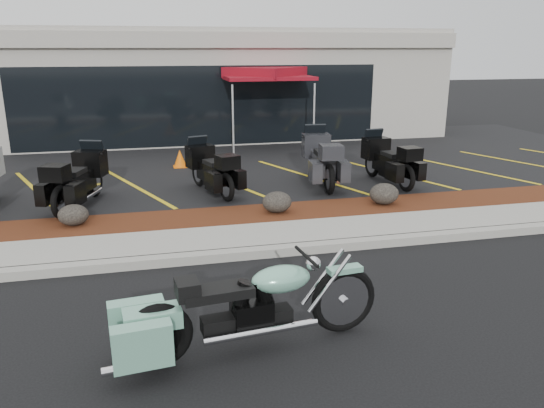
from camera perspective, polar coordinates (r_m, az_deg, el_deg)
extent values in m
plane|color=black|center=(8.16, 0.74, -7.91)|extent=(90.00, 90.00, 0.00)
cube|color=gray|center=(8.93, -0.66, -5.15)|extent=(24.00, 0.25, 0.15)
cube|color=gray|center=(9.57, -1.58, -3.64)|extent=(24.00, 1.20, 0.15)
cube|color=#39190C|center=(10.69, -2.89, -1.45)|extent=(24.00, 1.20, 0.16)
cube|color=black|center=(15.86, -6.45, 4.41)|extent=(26.00, 9.60, 0.15)
cube|color=#9F9C90|center=(21.82, -8.70, 12.73)|extent=(18.00, 8.00, 4.00)
cube|color=black|center=(17.91, -7.53, 10.38)|extent=(12.00, 0.06, 2.60)
cube|color=#9F9C90|center=(17.79, -7.78, 17.11)|extent=(18.00, 0.30, 0.50)
ellipsoid|color=black|center=(10.59, -20.59, -1.11)|extent=(0.56, 0.47, 0.40)
ellipsoid|color=black|center=(10.69, 0.54, 0.22)|extent=(0.60, 0.50, 0.43)
ellipsoid|color=black|center=(11.50, 11.96, 1.09)|extent=(0.63, 0.53, 0.45)
cone|color=orange|center=(15.06, -9.87, 4.86)|extent=(0.47, 0.47, 0.48)
cylinder|color=silver|center=(16.26, -2.16, 8.90)|extent=(0.06, 0.06, 2.14)
cylinder|color=silver|center=(17.74, 5.16, 9.49)|extent=(0.06, 0.06, 2.14)
cylinder|color=silver|center=(18.52, -6.40, 9.75)|extent=(0.06, 0.06, 2.14)
cylinder|color=silver|center=(19.83, 0.42, 10.29)|extent=(0.06, 0.06, 2.14)
cube|color=maroon|center=(17.94, -0.76, 13.51)|extent=(3.58, 3.58, 0.11)
cube|color=maroon|center=(17.93, -0.76, 14.01)|extent=(2.72, 2.72, 0.33)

